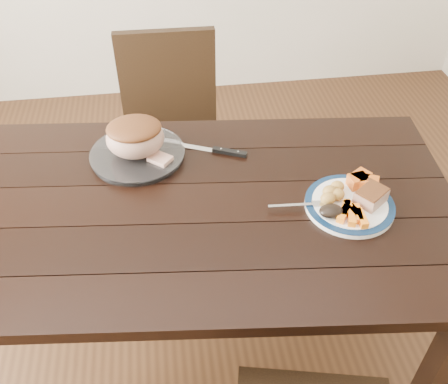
{
  "coord_description": "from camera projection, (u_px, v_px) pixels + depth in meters",
  "views": [
    {
      "loc": [
        -0.07,
        -1.12,
        1.79
      ],
      "look_at": [
        0.08,
        -0.02,
        0.8
      ],
      "focal_mm": 40.0,
      "sensor_mm": 36.0,
      "label": 1
    }
  ],
  "objects": [
    {
      "name": "ground",
      "position": [
        204.0,
        338.0,
        2.02
      ],
      "size": [
        4.0,
        4.0,
        0.0
      ],
      "primitive_type": "plane",
      "color": "#472B16",
      "rests_on": "ground"
    },
    {
      "name": "pumpkin_wedges",
      "position": [
        362.0,
        181.0,
        1.54
      ],
      "size": [
        0.1,
        0.09,
        0.04
      ],
      "color": "orange",
      "rests_on": "dinner_plate"
    },
    {
      "name": "plate_rim",
      "position": [
        350.0,
        203.0,
        1.5
      ],
      "size": [
        0.27,
        0.27,
        0.02
      ],
      "primitive_type": "torus",
      "color": "#0C213E",
      "rests_on": "dinner_plate"
    },
    {
      "name": "serving_platter",
      "position": [
        138.0,
        155.0,
        1.69
      ],
      "size": [
        0.31,
        0.31,
        0.02
      ],
      "primitive_type": "cylinder",
      "color": "white",
      "rests_on": "dining_table"
    },
    {
      "name": "chair_far",
      "position": [
        172.0,
        129.0,
        2.21
      ],
      "size": [
        0.43,
        0.44,
        0.93
      ],
      "rotation": [
        0.0,
        0.0,
        3.13
      ],
      "color": "black",
      "rests_on": "ground"
    },
    {
      "name": "cut_slice",
      "position": [
        160.0,
        159.0,
        1.64
      ],
      "size": [
        0.09,
        0.09,
        0.02
      ],
      "primitive_type": "cube",
      "rotation": [
        0.0,
        0.0,
        -0.69
      ],
      "color": "tan",
      "rests_on": "serving_platter"
    },
    {
      "name": "dinner_plate",
      "position": [
        349.0,
        205.0,
        1.5
      ],
      "size": [
        0.27,
        0.27,
        0.02
      ],
      "primitive_type": "cylinder",
      "color": "white",
      "rests_on": "dining_table"
    },
    {
      "name": "dining_table",
      "position": [
        198.0,
        224.0,
        1.58
      ],
      "size": [
        1.68,
        1.06,
        0.75
      ],
      "rotation": [
        0.0,
        0.0,
        -0.1
      ],
      "color": "black",
      "rests_on": "ground"
    },
    {
      "name": "roasted_potatoes",
      "position": [
        333.0,
        193.0,
        1.5
      ],
      "size": [
        0.09,
        0.09,
        0.04
      ],
      "color": "gold",
      "rests_on": "dinner_plate"
    },
    {
      "name": "dark_mushroom",
      "position": [
        331.0,
        211.0,
        1.44
      ],
      "size": [
        0.07,
        0.05,
        0.03
      ],
      "primitive_type": "ellipsoid",
      "color": "black",
      "rests_on": "dinner_plate"
    },
    {
      "name": "fork",
      "position": [
        302.0,
        205.0,
        1.48
      ],
      "size": [
        0.18,
        0.03,
        0.0
      ],
      "rotation": [
        0.0,
        0.0,
        -0.06
      ],
      "color": "silver",
      "rests_on": "dinner_plate"
    },
    {
      "name": "carrot_batons",
      "position": [
        352.0,
        213.0,
        1.44
      ],
      "size": [
        0.09,
        0.11,
        0.02
      ],
      "color": "orange",
      "rests_on": "dinner_plate"
    },
    {
      "name": "roast_joint",
      "position": [
        135.0,
        138.0,
        1.64
      ],
      "size": [
        0.19,
        0.17,
        0.13
      ],
      "primitive_type": "ellipsoid",
      "color": "tan",
      "rests_on": "serving_platter"
    },
    {
      "name": "carving_knife",
      "position": [
        218.0,
        150.0,
        1.71
      ],
      "size": [
        0.3,
        0.15,
        0.01
      ],
      "rotation": [
        0.0,
        0.0,
        -0.41
      ],
      "color": "silver",
      "rests_on": "dining_table"
    },
    {
      "name": "pork_slice",
      "position": [
        371.0,
        197.0,
        1.48
      ],
      "size": [
        0.11,
        0.11,
        0.04
      ],
      "primitive_type": "cube",
      "rotation": [
        0.0,
        0.0,
        0.64
      ],
      "color": "tan",
      "rests_on": "dinner_plate"
    }
  ]
}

